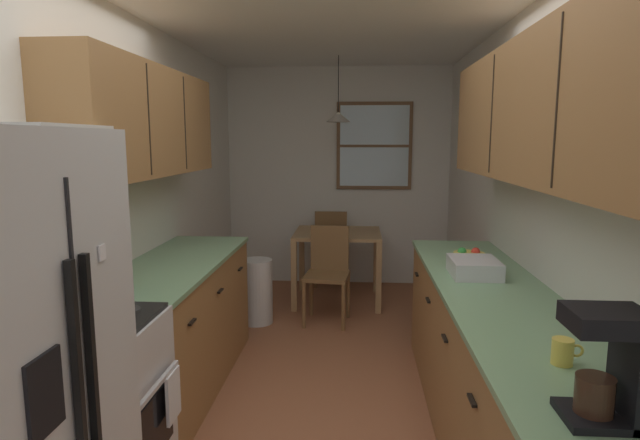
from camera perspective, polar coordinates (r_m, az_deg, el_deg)
ground_plane at (r=3.96m, az=0.39°, el=-16.84°), size 12.00×12.00×0.00m
wall_left at (r=3.93m, az=-19.67°, el=1.85°), size 0.10×9.00×2.55m
wall_right at (r=3.77m, az=21.38°, el=1.48°), size 0.10×9.00×2.55m
wall_back at (r=6.24m, az=1.98°, el=4.73°), size 4.40×0.10×2.55m
ceiling_slab at (r=3.68m, az=0.44°, el=22.55°), size 4.40×9.00×0.08m
stove_range at (r=2.75m, az=-24.21°, el=-18.85°), size 0.66×0.60×1.10m
microwave_over_range at (r=2.52m, az=-28.13°, el=5.59°), size 0.39×0.57×0.32m
counter_left at (r=3.79m, az=-15.37°, el=-11.00°), size 0.64×1.85×0.90m
upper_cabinets_left at (r=3.58m, az=-18.69°, el=10.12°), size 0.33×1.93×0.69m
counter_right at (r=2.99m, az=19.45°, el=-16.71°), size 0.64×3.27×0.90m
upper_cabinets_right at (r=2.71m, az=24.17°, el=10.98°), size 0.33×2.95×0.71m
dining_table at (r=5.52m, az=1.93°, el=-2.56°), size 0.90×0.80×0.75m
dining_chair_near at (r=4.96m, az=0.87°, el=-5.40°), size 0.44×0.44×0.90m
dining_chair_far at (r=6.14m, az=1.25°, el=-2.63°), size 0.41×0.41×0.90m
pendant_light at (r=5.41m, az=2.01°, el=11.20°), size 0.25×0.25×0.66m
back_window at (r=6.15m, az=5.95°, el=8.05°), size 0.87×0.05×1.01m
trash_bin at (r=4.98m, az=-6.90°, el=-7.74°), size 0.29×0.29×0.61m
storage_canister at (r=2.93m, az=-20.96°, el=-6.17°), size 0.12×0.12×0.17m
dish_towel at (r=2.73m, az=-15.75°, el=-17.99°), size 0.02×0.16×0.24m
coffee_maker at (r=1.77m, az=29.60°, el=-13.52°), size 0.22×0.18×0.34m
mug_by_coffeemaker at (r=2.15m, az=25.02°, el=-12.90°), size 0.11×0.08×0.10m
fruit_bowl at (r=3.67m, az=15.97°, el=-3.79°), size 0.21×0.21×0.09m
dish_rack at (r=3.30m, az=16.50°, el=-4.99°), size 0.28×0.34×0.10m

